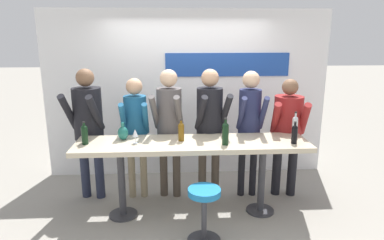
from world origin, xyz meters
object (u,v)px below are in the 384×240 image
Objects in this scene: person_right at (288,126)px; wine_bottle_2 at (295,133)px; wine_bottle_0 at (85,134)px; wine_bottle_3 at (181,131)px; wine_glass_0 at (135,133)px; decorative_vase at (123,133)px; person_center at (210,119)px; wine_bottle_1 at (295,125)px; person_left at (136,124)px; person_far_left at (88,120)px; tasting_table at (192,151)px; bar_stool at (204,207)px; person_center_left at (169,119)px; wine_bottle_4 at (225,133)px; person_center_right at (250,119)px.

person_right is 6.17× the size of wine_bottle_2.
wine_bottle_0 is 1.16m from wine_bottle_3.
decorative_vase is (-0.17, 0.16, -0.04)m from wine_glass_0.
person_center reaches higher than wine_bottle_1.
person_left is 1.01× the size of person_right.
wine_bottle_0 is 1.58× the size of wine_glass_0.
person_far_left is 1.01× the size of person_center.
decorative_vase is (0.43, 0.15, -0.04)m from wine_bottle_0.
person_left is at bearing -171.79° from person_right.
wine_bottle_1 is at bearing 5.88° from tasting_table.
wine_bottle_3 is at bearing -6.81° from decorative_vase.
person_center_left is (-0.38, 1.14, 0.71)m from bar_stool.
wine_bottle_0 is (-1.38, 0.61, 0.68)m from bar_stool.
bar_stool is 1.95× the size of wine_bottle_4.
person_center_left reaches higher than tasting_table.
person_center_right is 6.38× the size of wine_bottle_0.
decorative_vase is at bearing -173.72° from person_center.
bar_stool is 1.66m from wine_bottle_0.
person_far_left is 0.56m from wine_bottle_0.
person_far_left is 1.02× the size of person_center_right.
person_left is 0.94× the size of person_center_left.
wine_bottle_4 is at bearing -138.37° from person_right.
person_center reaches higher than wine_bottle_0.
tasting_table is at bearing -10.40° from person_far_left.
person_right is (1.63, -0.06, -0.10)m from person_center_left.
wine_bottle_2 is 1.24× the size of decorative_vase.
wine_glass_0 is (-1.08, 0.12, -0.03)m from wine_bottle_4.
wine_bottle_2 is at bearing -3.53° from wine_glass_0.
person_center is (1.00, -0.04, 0.07)m from person_left.
person_center is at bearing -179.60° from person_center_right.
person_right is at bearing 10.18° from wine_bottle_0.
person_left is 6.06× the size of wine_bottle_0.
wine_bottle_2 is at bearing -7.87° from wine_bottle_3.
tasting_table is 0.90m from decorative_vase.
wine_bottle_0 is 1.68m from wine_bottle_4.
person_center_left is at bearing 52.83° from wine_glass_0.
wine_bottle_0 is (0.09, -0.56, -0.03)m from person_far_left.
person_center_left is at bearing 156.52° from wine_bottle_2.
wine_bottle_1 is at bearing 31.67° from bar_stool.
person_far_left is at bearing 142.02° from decorative_vase.
wine_bottle_3 is at bearing -176.62° from wine_bottle_1.
person_right is 1.13m from wine_bottle_4.
person_center is at bearing 17.01° from decorative_vase.
person_left is at bearing 126.04° from bar_stool.
wine_bottle_3 is at bearing 3.22° from wine_bottle_0.
person_far_left is 1.89m from wine_bottle_4.
wine_bottle_4 reaches higher than wine_glass_0.
wine_bottle_0 is 0.60m from wine_glass_0.
person_center_left is 5.50× the size of wine_bottle_1.
wine_bottle_3 is (0.15, -0.47, -0.03)m from person_center_left.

